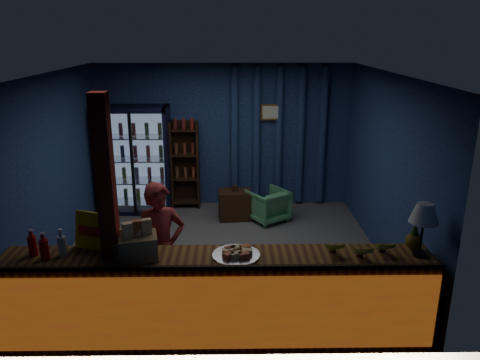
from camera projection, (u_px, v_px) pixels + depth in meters
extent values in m
plane|color=#515154|center=(222.00, 255.00, 6.82)|extent=(4.60, 4.60, 0.00)
plane|color=navy|center=(224.00, 136.00, 8.52)|extent=(4.60, 0.00, 4.60)
plane|color=navy|center=(215.00, 237.00, 4.33)|extent=(4.60, 0.00, 4.60)
plane|color=navy|center=(53.00, 171.00, 6.39)|extent=(0.00, 4.40, 4.40)
plane|color=navy|center=(387.00, 169.00, 6.46)|extent=(0.00, 4.40, 4.40)
plane|color=#472D19|center=(219.00, 74.00, 6.03)|extent=(4.60, 4.60, 0.00)
cube|color=brown|center=(217.00, 298.00, 4.86)|extent=(4.40, 0.55, 0.95)
cube|color=red|center=(217.00, 314.00, 4.59)|extent=(4.35, 0.02, 0.81)
cube|color=#351F10|center=(216.00, 268.00, 4.45)|extent=(4.40, 0.04, 0.04)
cube|color=maroon|center=(110.00, 225.00, 4.60)|extent=(0.16, 0.16, 2.60)
cube|color=black|center=(139.00, 156.00, 8.53)|extent=(1.20, 0.06, 1.90)
cube|color=black|center=(104.00, 160.00, 8.26)|extent=(0.06, 0.60, 1.90)
cube|color=black|center=(168.00, 160.00, 8.28)|extent=(0.06, 0.60, 1.90)
cube|color=black|center=(132.00, 109.00, 7.99)|extent=(1.20, 0.60, 0.08)
cube|color=black|center=(139.00, 208.00, 8.54)|extent=(1.20, 0.60, 0.08)
cube|color=#99B2D8|center=(138.00, 157.00, 8.48)|extent=(1.08, 0.02, 1.74)
cube|color=white|center=(133.00, 164.00, 8.00)|extent=(1.12, 0.02, 1.78)
cube|color=black|center=(132.00, 164.00, 7.98)|extent=(0.05, 0.05, 1.80)
cube|color=silver|center=(139.00, 201.00, 8.50)|extent=(1.08, 0.48, 0.02)
cylinder|color=red|center=(113.00, 195.00, 8.46)|extent=(0.07, 0.07, 0.22)
cylinder|color=#175C19|center=(126.00, 195.00, 8.46)|extent=(0.07, 0.07, 0.22)
cylinder|color=#9A9717|center=(138.00, 194.00, 8.47)|extent=(0.07, 0.07, 0.22)
cylinder|color=navy|center=(151.00, 194.00, 8.47)|extent=(0.07, 0.07, 0.22)
cylinder|color=maroon|center=(163.00, 194.00, 8.47)|extent=(0.07, 0.07, 0.22)
cube|color=silver|center=(137.00, 180.00, 8.38)|extent=(1.08, 0.48, 0.02)
cylinder|color=#175C19|center=(112.00, 173.00, 8.34)|extent=(0.07, 0.07, 0.22)
cylinder|color=#9A9717|center=(124.00, 173.00, 8.34)|extent=(0.07, 0.07, 0.22)
cylinder|color=navy|center=(137.00, 173.00, 8.34)|extent=(0.07, 0.07, 0.22)
cylinder|color=maroon|center=(149.00, 173.00, 8.35)|extent=(0.07, 0.07, 0.22)
cylinder|color=red|center=(162.00, 173.00, 8.35)|extent=(0.07, 0.07, 0.22)
cube|color=silver|center=(136.00, 159.00, 8.26)|extent=(1.08, 0.48, 0.02)
cylinder|color=#9A9717|center=(110.00, 152.00, 8.22)|extent=(0.07, 0.07, 0.22)
cylinder|color=navy|center=(123.00, 152.00, 8.22)|extent=(0.07, 0.07, 0.22)
cylinder|color=maroon|center=(135.00, 152.00, 8.22)|extent=(0.07, 0.07, 0.22)
cylinder|color=red|center=(148.00, 152.00, 8.23)|extent=(0.07, 0.07, 0.22)
cylinder|color=#175C19|center=(161.00, 152.00, 8.23)|extent=(0.07, 0.07, 0.22)
cube|color=silver|center=(134.00, 137.00, 8.14)|extent=(1.08, 0.48, 0.02)
cylinder|color=navy|center=(108.00, 129.00, 8.09)|extent=(0.07, 0.07, 0.22)
cylinder|color=maroon|center=(121.00, 129.00, 8.10)|extent=(0.07, 0.07, 0.22)
cylinder|color=red|center=(134.00, 129.00, 8.10)|extent=(0.07, 0.07, 0.22)
cylinder|color=#175C19|center=(147.00, 129.00, 8.10)|extent=(0.07, 0.07, 0.22)
cylinder|color=#9A9717|center=(160.00, 129.00, 8.11)|extent=(0.07, 0.07, 0.22)
cube|color=#351F10|center=(186.00, 163.00, 8.61)|extent=(0.50, 0.02, 1.60)
cube|color=#351F10|center=(172.00, 165.00, 8.48)|extent=(0.03, 0.28, 1.60)
cube|color=#351F10|center=(198.00, 165.00, 8.49)|extent=(0.03, 0.28, 1.60)
cube|color=#351F10|center=(187.00, 201.00, 8.70)|extent=(0.46, 0.26, 0.02)
cube|color=#351F10|center=(186.00, 178.00, 8.56)|extent=(0.46, 0.26, 0.02)
cube|color=#351F10|center=(185.00, 155.00, 8.43)|extent=(0.46, 0.26, 0.02)
cube|color=#351F10|center=(184.00, 130.00, 8.29)|extent=(0.46, 0.26, 0.02)
cylinder|color=navy|center=(235.00, 137.00, 8.46)|extent=(0.14, 0.14, 2.50)
cylinder|color=navy|center=(257.00, 137.00, 8.47)|extent=(0.14, 0.14, 2.50)
cylinder|color=navy|center=(279.00, 136.00, 8.48)|extent=(0.14, 0.14, 2.50)
cylinder|color=navy|center=(301.00, 136.00, 8.48)|extent=(0.14, 0.14, 2.50)
cylinder|color=navy|center=(323.00, 136.00, 8.49)|extent=(0.14, 0.14, 2.50)
cube|color=gold|center=(271.00, 112.00, 8.30)|extent=(0.36, 0.03, 0.28)
cube|color=silver|center=(271.00, 112.00, 8.28)|extent=(0.30, 0.01, 0.22)
imported|color=maroon|center=(161.00, 248.00, 5.30)|extent=(0.65, 0.54, 1.54)
imported|color=#51A266|center=(268.00, 205.00, 8.01)|extent=(0.83, 0.83, 0.55)
cube|color=#351F10|center=(235.00, 205.00, 8.10)|extent=(0.58, 0.44, 0.50)
cylinder|color=#351F10|center=(235.00, 188.00, 8.01)|extent=(0.10, 0.10, 0.10)
cube|color=gold|center=(97.00, 231.00, 4.82)|extent=(0.50, 0.25, 0.39)
cube|color=red|center=(96.00, 232.00, 4.81)|extent=(0.40, 0.16, 0.10)
cylinder|color=red|center=(33.00, 246.00, 4.71)|extent=(0.09, 0.09, 0.21)
cylinder|color=red|center=(31.00, 233.00, 4.66)|extent=(0.04, 0.04, 0.08)
cylinder|color=white|center=(30.00, 230.00, 4.65)|extent=(0.04, 0.04, 0.02)
cylinder|color=red|center=(44.00, 250.00, 4.63)|extent=(0.09, 0.09, 0.21)
cylinder|color=red|center=(43.00, 236.00, 4.59)|extent=(0.04, 0.04, 0.08)
cylinder|color=white|center=(42.00, 233.00, 4.58)|extent=(0.04, 0.04, 0.02)
cylinder|color=silver|center=(62.00, 246.00, 4.71)|extent=(0.09, 0.09, 0.21)
cylinder|color=silver|center=(60.00, 233.00, 4.67)|extent=(0.04, 0.04, 0.08)
cylinder|color=white|center=(60.00, 230.00, 4.66)|extent=(0.04, 0.04, 0.02)
cube|color=olive|center=(138.00, 246.00, 4.66)|extent=(0.43, 0.38, 0.24)
cube|color=gold|center=(127.00, 229.00, 4.58)|extent=(0.11, 0.09, 0.15)
cube|color=#D75528|center=(137.00, 228.00, 4.60)|extent=(0.11, 0.09, 0.15)
cube|color=gold|center=(147.00, 228.00, 4.63)|extent=(0.11, 0.09, 0.15)
cube|color=olive|center=(132.00, 248.00, 4.70)|extent=(0.29, 0.24, 0.18)
cube|color=gold|center=(124.00, 234.00, 4.66)|extent=(0.08, 0.05, 0.12)
cube|color=#D75528|center=(131.00, 234.00, 4.65)|extent=(0.08, 0.05, 0.12)
cube|color=gold|center=(138.00, 234.00, 4.65)|extent=(0.08, 0.05, 0.12)
cylinder|color=silver|center=(236.00, 255.00, 4.71)|extent=(0.49, 0.49, 0.03)
cube|color=gold|center=(246.00, 252.00, 4.70)|extent=(0.11, 0.07, 0.05)
cube|color=#D75528|center=(243.00, 249.00, 4.77)|extent=(0.13, 0.13, 0.05)
cube|color=gold|center=(236.00, 248.00, 4.79)|extent=(0.07, 0.11, 0.05)
cube|color=#D75528|center=(229.00, 249.00, 4.76)|extent=(0.13, 0.13, 0.05)
cube|color=gold|center=(227.00, 252.00, 4.70)|extent=(0.11, 0.07, 0.05)
cube|color=#D75528|center=(229.00, 255.00, 4.64)|extent=(0.13, 0.13, 0.05)
cube|color=gold|center=(236.00, 256.00, 4.61)|extent=(0.07, 0.11, 0.05)
cube|color=#D75528|center=(243.00, 255.00, 4.64)|extent=(0.13, 0.13, 0.05)
cylinder|color=black|center=(419.00, 254.00, 4.73)|extent=(0.13, 0.13, 0.04)
cylinder|color=black|center=(422.00, 236.00, 4.67)|extent=(0.03, 0.03, 0.40)
cone|color=white|center=(424.00, 213.00, 4.59)|extent=(0.29, 0.29, 0.20)
sphere|color=olive|center=(413.00, 241.00, 4.85)|extent=(0.17, 0.17, 0.17)
cone|color=#26581E|center=(415.00, 228.00, 4.81)|extent=(0.09, 0.09, 0.13)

